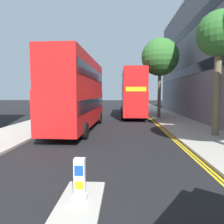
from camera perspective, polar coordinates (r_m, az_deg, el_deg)
The scene contains 11 objects.
sidewalk_right at distance 17.54m, azimuth 20.91°, elevation -4.25°, with size 4.00×80.00×0.14m, color #ADA89E.
sidewalk_left at distance 18.31m, azimuth -21.66°, elevation -3.89°, with size 4.00×80.00×0.14m, color #ADA89E.
kerb_line_outer at distance 15.09m, azimuth 15.63°, elevation -5.84°, with size 0.10×56.00×0.01m, color yellow.
kerb_line_inner at distance 15.05m, azimuth 15.03°, elevation -5.85°, with size 0.10×56.00×0.01m, color yellow.
traffic_island at distance 5.75m, azimuth -9.02°, elevation -23.90°, with size 1.10×2.20×0.10m, color #ADA89E.
keep_left_bollard at distance 5.50m, azimuth -9.11°, elevation -18.82°, with size 0.36×0.28×1.11m.
double_decker_bus_away at distance 16.12m, azimuth -9.60°, elevation 5.78°, with size 3.01×10.87×5.64m.
double_decker_bus_oncoming at distance 25.19m, azimuth 5.79°, elevation 5.58°, with size 2.91×10.84×5.64m.
pedestrian_far at distance 28.23m, azimuth 13.14°, elevation 1.27°, with size 0.34×0.22×1.62m.
street_tree_mid at distance 15.14m, azimuth 28.13°, elevation 18.47°, with size 2.83×2.83×7.91m.
street_tree_far at distance 24.01m, azimuth 13.46°, elevation 14.80°, with size 4.17×4.17×8.89m.
Camera 1 is at (1.07, -0.44, 2.84)m, focal length 32.26 mm.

